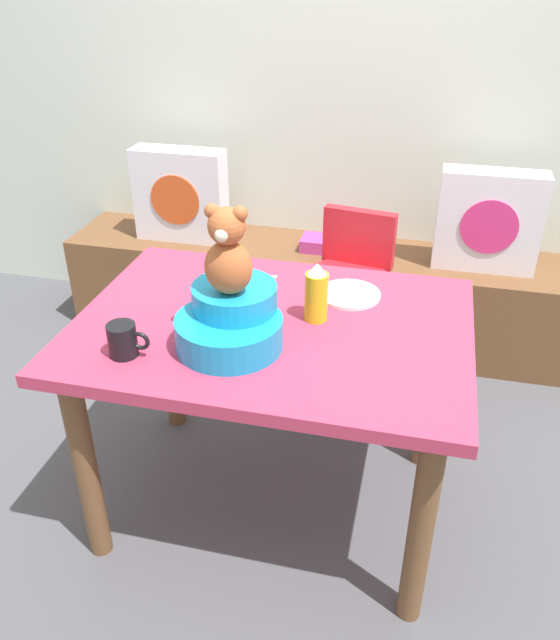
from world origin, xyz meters
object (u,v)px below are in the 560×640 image
object	(u,v)px
book_stack	(323,244)
coffee_mug	(123,340)
pillow_floral_left	(180,195)
highchair	(348,283)
infant_seat_teal	(231,321)
pillow_floral_right	(489,221)
teddy_bear	(228,253)
dinner_plate_near	(349,294)
ketchup_bottle	(316,293)
dining_table	(272,354)

from	to	relation	value
book_stack	coffee_mug	bearing A→B (deg)	-101.63
pillow_floral_left	highchair	bearing A→B (deg)	-25.39
infant_seat_teal	coffee_mug	xyz separation A→B (m)	(-0.27, -0.13, -0.02)
coffee_mug	highchair	bearing A→B (deg)	64.57
pillow_floral_right	book_stack	world-z (taller)	pillow_floral_right
highchair	teddy_bear	bearing A→B (deg)	-103.67
pillow_floral_right	dinner_plate_near	bearing A→B (deg)	-116.90
teddy_bear	ketchup_bottle	bearing A→B (deg)	42.12
dining_table	ketchup_bottle	world-z (taller)	ketchup_bottle
infant_seat_teal	ketchup_bottle	xyz separation A→B (m)	(0.21, 0.19, 0.02)
pillow_floral_left	coffee_mug	distance (m)	1.48
dinner_plate_near	ketchup_bottle	bearing A→B (deg)	-114.78
pillow_floral_right	pillow_floral_left	bearing A→B (deg)	180.00
ketchup_bottle	pillow_floral_left	bearing A→B (deg)	128.16
pillow_floral_right	teddy_bear	bearing A→B (deg)	-120.45
dining_table	highchair	world-z (taller)	highchair
pillow_floral_left	book_stack	bearing A→B (deg)	1.73
pillow_floral_left	highchair	distance (m)	0.98
pillow_floral_right	infant_seat_teal	bearing A→B (deg)	-120.46
ketchup_bottle	highchair	bearing A→B (deg)	89.41
pillow_floral_right	highchair	bearing A→B (deg)	-142.74
pillow_floral_right	infant_seat_teal	size ratio (longest dim) A/B	1.33
ketchup_bottle	book_stack	bearing A→B (deg)	98.80
coffee_mug	dining_table	bearing A→B (deg)	37.42
infant_seat_teal	teddy_bear	world-z (taller)	teddy_bear
pillow_floral_left	pillow_floral_right	distance (m)	1.42
pillow_floral_left	book_stack	xyz separation A→B (m)	(0.69, 0.02, -0.19)
infant_seat_teal	coffee_mug	size ratio (longest dim) A/B	2.75
book_stack	pillow_floral_right	bearing A→B (deg)	-1.65
infant_seat_teal	dinner_plate_near	xyz separation A→B (m)	(0.28, 0.35, -0.07)
pillow_floral_right	coffee_mug	distance (m)	1.76
highchair	dinner_plate_near	bearing A→B (deg)	-82.28
book_stack	coffee_mug	world-z (taller)	coffee_mug
pillow_floral_left	dining_table	size ratio (longest dim) A/B	0.37
pillow_floral_left	teddy_bear	world-z (taller)	teddy_bear
dining_table	ketchup_bottle	distance (m)	0.24
pillow_floral_left	dining_table	world-z (taller)	pillow_floral_left
book_stack	dining_table	world-z (taller)	dining_table
infant_seat_teal	ketchup_bottle	distance (m)	0.28
dining_table	dinner_plate_near	world-z (taller)	dinner_plate_near
book_stack	coffee_mug	xyz separation A→B (m)	(-0.30, -1.44, 0.30)
teddy_bear	highchair	bearing A→B (deg)	76.33
book_stack	infant_seat_teal	distance (m)	1.35
pillow_floral_left	coffee_mug	bearing A→B (deg)	-74.38
pillow_floral_left	ketchup_bottle	world-z (taller)	ketchup_bottle
pillow_floral_left	dinner_plate_near	world-z (taller)	pillow_floral_left
pillow_floral_left	coffee_mug	xyz separation A→B (m)	(0.40, -1.42, 0.11)
highchair	pillow_floral_right	bearing A→B (deg)	37.26
highchair	dinner_plate_near	world-z (taller)	highchair
ketchup_bottle	infant_seat_teal	bearing A→B (deg)	-137.96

